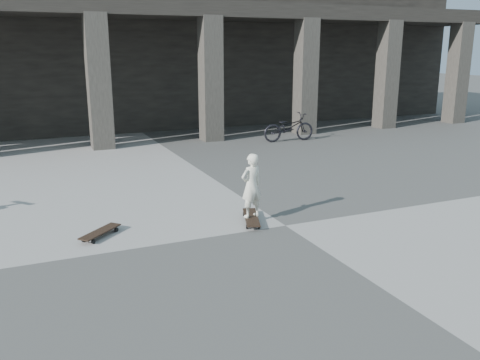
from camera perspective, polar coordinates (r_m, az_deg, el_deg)
name	(u,v)px	position (r m, az deg, el deg)	size (l,w,h in m)	color
ground	(285,226)	(8.87, 5.12, -5.12)	(90.00, 90.00, 0.00)	#464644
colonnade	(123,47)	(21.47, -13.02, 14.32)	(28.00, 8.82, 6.00)	black
longboard	(251,218)	(8.99, 1.27, -4.26)	(0.55, 1.02, 0.10)	black
skateboard_spare	(100,232)	(8.61, -15.42, -5.68)	(0.76, 0.73, 0.10)	black
child	(251,186)	(8.82, 1.29, -0.63)	(0.41, 0.27, 1.14)	silver
bicycle	(289,127)	(16.90, 5.49, 5.91)	(0.61, 1.76, 0.93)	black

